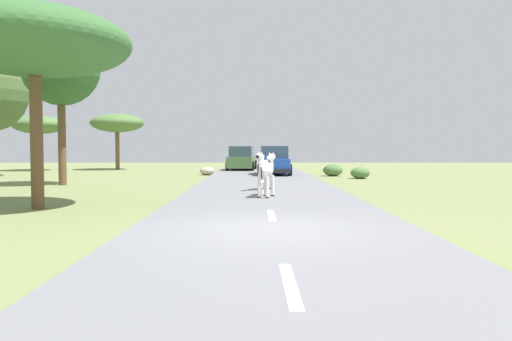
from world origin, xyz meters
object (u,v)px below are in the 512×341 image
at_px(zebra_0, 265,167).
at_px(tree_1, 117,123).
at_px(zebra_1, 267,170).
at_px(bush_2, 360,173).
at_px(tree_5, 61,68).
at_px(tree_3, 39,125).
at_px(car_1, 274,161).
at_px(car_0, 242,159).
at_px(tree_0, 35,43).
at_px(bush_0, 333,170).
at_px(rock_0, 207,171).

distance_m(zebra_0, tree_1, 21.61).
relative_size(zebra_1, bush_2, 1.48).
xyz_separation_m(tree_5, bush_2, (14.50, 4.50, -4.98)).
bearing_deg(tree_3, car_1, -19.53).
bearing_deg(tree_5, bush_2, 17.24).
bearing_deg(bush_2, zebra_1, -117.60).
relative_size(car_0, tree_1, 1.04).
xyz_separation_m(zebra_1, car_1, (0.85, 13.69, -0.10)).
height_order(tree_0, bush_0, tree_0).
height_order(zebra_0, tree_3, tree_3).
distance_m(tree_1, bush_0, 17.68).
relative_size(tree_0, bush_2, 5.23).
xyz_separation_m(car_0, tree_0, (-5.13, -22.65, 3.71)).
relative_size(tree_1, tree_5, 0.61).
distance_m(car_0, bush_2, 11.67).
height_order(zebra_0, tree_1, tree_1).
height_order(zebra_0, rock_0, zebra_0).
bearing_deg(bush_0, car_0, 128.27).
bearing_deg(zebra_0, car_0, -66.08).
bearing_deg(rock_0, car_0, 71.52).
bearing_deg(zebra_0, tree_0, 60.23).
relative_size(zebra_0, tree_1, 0.36).
distance_m(tree_0, tree_5, 9.04).
bearing_deg(bush_0, zebra_1, -108.64).
relative_size(bush_0, bush_2, 1.12).
distance_m(tree_0, bush_2, 18.16).
xyz_separation_m(bush_0, bush_2, (1.10, -2.43, -0.04)).
xyz_separation_m(tree_5, rock_0, (5.78, 8.04, -5.03)).
height_order(tree_0, tree_3, tree_0).
xyz_separation_m(car_1, bush_2, (4.54, -3.37, -0.53)).
distance_m(zebra_1, car_0, 19.90).
bearing_deg(tree_5, rock_0, 54.26).
bearing_deg(rock_0, bush_0, -8.31).
bearing_deg(zebra_1, rock_0, 121.65).
distance_m(zebra_1, bush_0, 13.46).
distance_m(car_1, tree_1, 14.20).
distance_m(car_0, car_1, 6.54).
relative_size(zebra_0, zebra_1, 0.99).
relative_size(tree_0, tree_5, 0.78).
bearing_deg(tree_0, tree_3, 113.43).
bearing_deg(zebra_0, rock_0, -53.88).
height_order(zebra_1, tree_3, tree_3).
bearing_deg(tree_0, bush_0, 55.34).
height_order(tree_1, tree_5, tree_5).
bearing_deg(car_1, bush_2, 145.34).
bearing_deg(zebra_0, tree_5, 0.80).
bearing_deg(tree_5, zebra_0, -18.79).
bearing_deg(zebra_1, tree_0, -138.39).
distance_m(car_0, tree_0, 23.51).
bearing_deg(rock_0, tree_1, 135.73).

